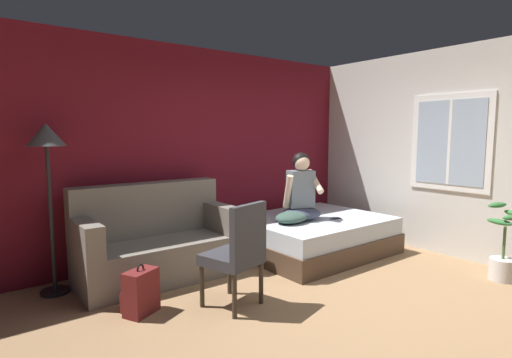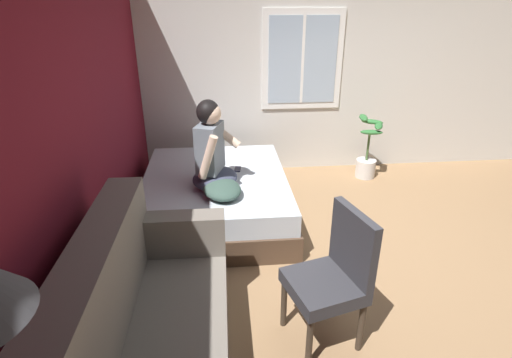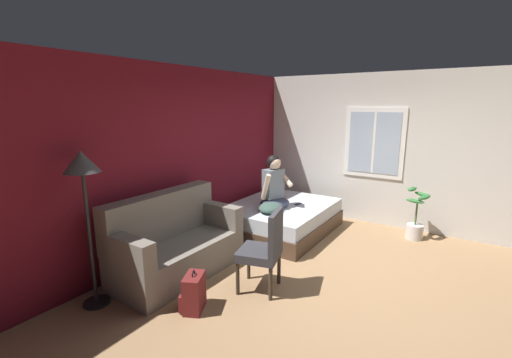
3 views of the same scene
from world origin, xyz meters
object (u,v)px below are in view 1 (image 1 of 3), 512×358
object	(u,v)px
person_seated	(301,192)
floor_lamp	(47,151)
backpack	(140,293)
throw_pillow	(291,217)
cell_phone	(336,218)
couch	(156,242)
side_chair	(238,251)
bed	(313,235)
potted_plant	(503,253)

from	to	relation	value
person_seated	floor_lamp	distance (m)	2.97
backpack	throw_pillow	distance (m)	2.16
cell_phone	backpack	bearing A→B (deg)	101.34
backpack	person_seated	bearing A→B (deg)	9.39
backpack	throw_pillow	world-z (taller)	throw_pillow
person_seated	throw_pillow	bearing A→B (deg)	-161.51
couch	side_chair	xyz separation A→B (m)	(0.27, -1.20, 0.14)
couch	cell_phone	world-z (taller)	couch
bed	backpack	size ratio (longest dim) A/B	4.19
cell_phone	floor_lamp	xyz separation A→B (m)	(-3.23, 0.85, 0.94)
person_seated	backpack	size ratio (longest dim) A/B	1.91
bed	cell_phone	distance (m)	0.39
backpack	cell_phone	world-z (taller)	cell_phone
throw_pillow	floor_lamp	world-z (taller)	floor_lamp
potted_plant	person_seated	bearing A→B (deg)	118.47
throw_pillow	bed	bearing A→B (deg)	8.51
bed	cell_phone	size ratio (longest dim) A/B	13.32
backpack	cell_phone	bearing A→B (deg)	2.58
throw_pillow	side_chair	bearing A→B (deg)	-151.59
bed	side_chair	size ratio (longest dim) A/B	1.96
throw_pillow	floor_lamp	distance (m)	2.83
person_seated	backpack	xyz separation A→B (m)	(-2.35, -0.39, -0.64)
person_seated	floor_lamp	size ratio (longest dim) A/B	0.51
side_chair	person_seated	size ratio (longest dim) A/B	1.12
backpack	potted_plant	size ratio (longest dim) A/B	0.54
throw_pillow	potted_plant	distance (m)	2.37
couch	backpack	bearing A→B (deg)	-122.26
bed	couch	size ratio (longest dim) A/B	1.12
side_chair	cell_phone	world-z (taller)	side_chair
cell_phone	couch	bearing A→B (deg)	82.24
potted_plant	couch	bearing A→B (deg)	140.62
throw_pillow	floor_lamp	bearing A→B (deg)	165.60
person_seated	backpack	distance (m)	2.46
couch	backpack	world-z (taller)	couch
person_seated	throw_pillow	distance (m)	0.38
side_chair	backpack	xyz separation A→B (m)	(-0.77, 0.42, -0.34)
couch	throw_pillow	size ratio (longest dim) A/B	3.56
bed	person_seated	world-z (taller)	person_seated
couch	cell_phone	size ratio (longest dim) A/B	11.88
throw_pillow	potted_plant	xyz separation A→B (m)	(1.34, -1.94, -0.25)
cell_phone	floor_lamp	size ratio (longest dim) A/B	0.08
side_chair	person_seated	world-z (taller)	person_seated
side_chair	potted_plant	size ratio (longest dim) A/B	1.15
person_seated	floor_lamp	xyz separation A→B (m)	(-2.85, 0.59, 0.59)
couch	backpack	distance (m)	0.95
couch	bed	bearing A→B (deg)	-11.18
side_chair	backpack	size ratio (longest dim) A/B	2.14
person_seated	couch	bearing A→B (deg)	167.90
side_chair	cell_phone	xyz separation A→B (m)	(1.96, 0.54, -0.05)
couch	floor_lamp	xyz separation A→B (m)	(-1.00, 0.19, 1.04)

